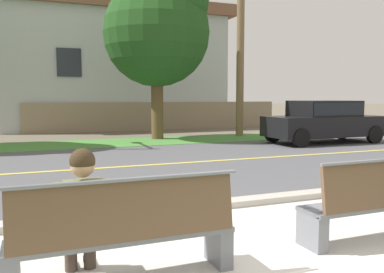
{
  "coord_description": "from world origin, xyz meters",
  "views": [
    {
      "loc": [
        -2.31,
        -3.18,
        1.7
      ],
      "look_at": [
        0.33,
        3.45,
        1.0
      ],
      "focal_mm": 38.4,
      "sensor_mm": 36.0,
      "label": 1
    }
  ],
  "objects_px": {
    "shade_tree_centre": "(160,25)",
    "seated_person_olive": "(82,210)",
    "bench_left": "(126,234)",
    "bench_right": "(383,202)",
    "car_black_near": "(324,120)"
  },
  "relations": [
    {
      "from": "shade_tree_centre",
      "to": "seated_person_olive",
      "type": "bearing_deg",
      "value": -110.64
    },
    {
      "from": "bench_left",
      "to": "shade_tree_centre",
      "type": "height_order",
      "value": "shade_tree_centre"
    },
    {
      "from": "bench_right",
      "to": "car_black_near",
      "type": "relative_size",
      "value": 0.48
    },
    {
      "from": "bench_left",
      "to": "car_black_near",
      "type": "relative_size",
      "value": 0.48
    },
    {
      "from": "bench_left",
      "to": "shade_tree_centre",
      "type": "relative_size",
      "value": 0.3
    },
    {
      "from": "bench_right",
      "to": "shade_tree_centre",
      "type": "bearing_deg",
      "value": 85.16
    },
    {
      "from": "seated_person_olive",
      "to": "shade_tree_centre",
      "type": "distance_m",
      "value": 13.13
    },
    {
      "from": "bench_right",
      "to": "car_black_near",
      "type": "xyz_separation_m",
      "value": [
        6.13,
        8.53,
        0.39
      ]
    },
    {
      "from": "bench_right",
      "to": "seated_person_olive",
      "type": "xyz_separation_m",
      "value": [
        -3.42,
        0.17,
        0.21
      ]
    },
    {
      "from": "seated_person_olive",
      "to": "car_black_near",
      "type": "height_order",
      "value": "car_black_near"
    },
    {
      "from": "car_black_near",
      "to": "shade_tree_centre",
      "type": "height_order",
      "value": "shade_tree_centre"
    },
    {
      "from": "car_black_near",
      "to": "bench_left",
      "type": "bearing_deg",
      "value": -137.18
    },
    {
      "from": "seated_person_olive",
      "to": "shade_tree_centre",
      "type": "height_order",
      "value": "shade_tree_centre"
    },
    {
      "from": "bench_left",
      "to": "bench_right",
      "type": "relative_size",
      "value": 1.0
    },
    {
      "from": "car_black_near",
      "to": "shade_tree_centre",
      "type": "xyz_separation_m",
      "value": [
        -5.12,
        3.42,
        3.58
      ]
    }
  ]
}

